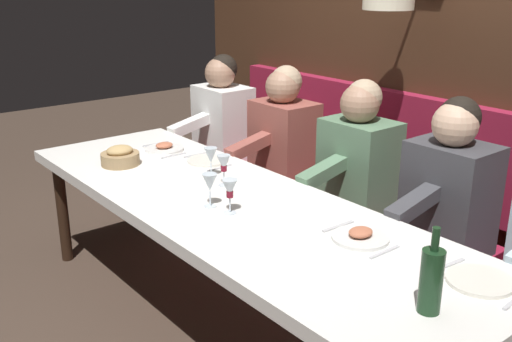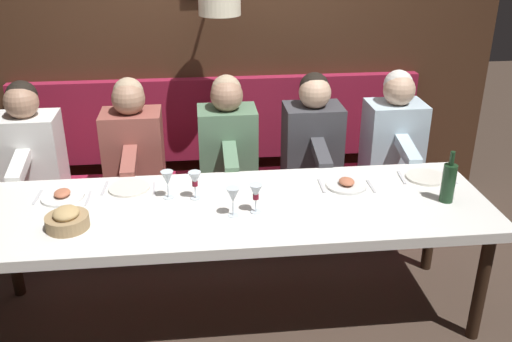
{
  "view_description": "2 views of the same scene",
  "coord_description": "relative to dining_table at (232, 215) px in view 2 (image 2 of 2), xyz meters",
  "views": [
    {
      "loc": [
        -1.58,
        -2.16,
        1.8
      ],
      "look_at": [
        0.05,
        -0.14,
        0.92
      ],
      "focal_mm": 41.48,
      "sensor_mm": 36.0,
      "label": 1
    },
    {
      "loc": [
        -2.78,
        0.17,
        2.21
      ],
      "look_at": [
        0.05,
        -0.14,
        0.92
      ],
      "focal_mm": 39.86,
      "sensor_mm": 36.0,
      "label": 2
    }
  ],
  "objects": [
    {
      "name": "wine_glass_2",
      "position": [
        -0.09,
        -0.12,
        0.17
      ],
      "size": [
        0.07,
        0.07,
        0.16
      ],
      "color": "silver",
      "rests_on": "dining_table"
    },
    {
      "name": "place_setting_3",
      "position": [
        0.27,
        0.58,
        0.07
      ],
      "size": [
        0.24,
        0.31,
        0.01
      ],
      "color": "silver",
      "rests_on": "dining_table"
    },
    {
      "name": "wine_bottle",
      "position": [
        -0.08,
        -1.2,
        0.18
      ],
      "size": [
        0.08,
        0.08,
        0.3
      ],
      "color": "#19381E",
      "rests_on": "dining_table"
    },
    {
      "name": "diner_far",
      "position": [
        0.88,
        0.61,
        0.13
      ],
      "size": [
        0.6,
        0.4,
        0.79
      ],
      "color": "#934C42",
      "rests_on": "banquette_bench"
    },
    {
      "name": "wine_glass_3",
      "position": [
        0.11,
        0.2,
        0.17
      ],
      "size": [
        0.07,
        0.07,
        0.16
      ],
      "color": "silver",
      "rests_on": "dining_table"
    },
    {
      "name": "wine_glass_0",
      "position": [
        0.13,
        0.35,
        0.18
      ],
      "size": [
        0.07,
        0.07,
        0.16
      ],
      "color": "silver",
      "rests_on": "dining_table"
    },
    {
      "name": "diner_nearest",
      "position": [
        0.88,
        -1.22,
        0.13
      ],
      "size": [
        0.6,
        0.4,
        0.79
      ],
      "color": "silver",
      "rests_on": "banquette_bench"
    },
    {
      "name": "bread_bowl",
      "position": [
        -0.15,
        0.85,
        0.11
      ],
      "size": [
        0.22,
        0.22,
        0.12
      ],
      "color": "#9E7F56",
      "rests_on": "dining_table"
    },
    {
      "name": "ground_plane",
      "position": [
        0.0,
        0.0,
        -0.68
      ],
      "size": [
        12.0,
        12.0,
        0.0
      ],
      "primitive_type": "plane",
      "color": "#423328"
    },
    {
      "name": "place_setting_2",
      "position": [
        0.23,
        -1.2,
        0.07
      ],
      "size": [
        0.24,
        0.32,
        0.01
      ],
      "color": "silver",
      "rests_on": "dining_table"
    },
    {
      "name": "place_setting_0",
      "position": [
        0.19,
        0.95,
        0.07
      ],
      "size": [
        0.24,
        0.31,
        0.05
      ],
      "color": "white",
      "rests_on": "dining_table"
    },
    {
      "name": "place_setting_1",
      "position": [
        0.16,
        -0.69,
        0.07
      ],
      "size": [
        0.24,
        0.31,
        0.05
      ],
      "color": "silver",
      "rests_on": "dining_table"
    },
    {
      "name": "wine_glass_1",
      "position": [
        -0.12,
        -0.0,
        0.18
      ],
      "size": [
        0.07,
        0.07,
        0.16
      ],
      "color": "silver",
      "rests_on": "dining_table"
    },
    {
      "name": "diner_farthest",
      "position": [
        0.88,
        1.29,
        0.13
      ],
      "size": [
        0.6,
        0.4,
        0.79
      ],
      "color": "white",
      "rests_on": "banquette_bench"
    },
    {
      "name": "diner_near",
      "position": [
        0.88,
        -0.63,
        0.13
      ],
      "size": [
        0.6,
        0.4,
        0.79
      ],
      "color": "#3D3D42",
      "rests_on": "banquette_bench"
    },
    {
      "name": "dining_table",
      "position": [
        0.0,
        0.0,
        0.0
      ],
      "size": [
        0.9,
        2.89,
        0.74
      ],
      "color": "silver",
      "rests_on": "ground_plane"
    },
    {
      "name": "diner_middle",
      "position": [
        0.88,
        -0.03,
        0.13
      ],
      "size": [
        0.6,
        0.4,
        0.79
      ],
      "color": "#567A5B",
      "rests_on": "banquette_bench"
    },
    {
      "name": "back_wall_panel",
      "position": [
        1.46,
        0.0,
        0.68
      ],
      "size": [
        0.59,
        4.29,
        2.9
      ],
      "color": "#422819",
      "rests_on": "ground_plane"
    },
    {
      "name": "banquette_bench",
      "position": [
        0.89,
        0.0,
        -0.46
      ],
      "size": [
        0.52,
        3.09,
        0.45
      ],
      "primitive_type": "cube",
      "color": "maroon",
      "rests_on": "ground_plane"
    }
  ]
}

